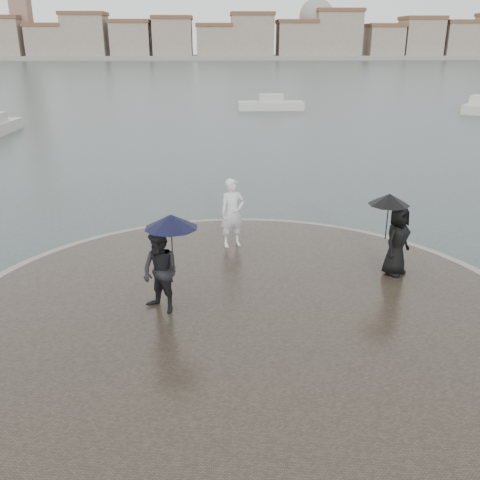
{
  "coord_description": "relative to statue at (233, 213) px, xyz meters",
  "views": [
    {
      "loc": [
        -0.53,
        -6.23,
        5.6
      ],
      "look_at": [
        0.0,
        4.8,
        1.45
      ],
      "focal_mm": 40.0,
      "sensor_mm": 36.0,
      "label": 1
    }
  ],
  "objects": [
    {
      "name": "ground",
      "position": [
        0.08,
        -7.29,
        -1.28
      ],
      "size": [
        400.0,
        400.0,
        0.0
      ],
      "primitive_type": "plane",
      "color": "#2B3835",
      "rests_on": "ground"
    },
    {
      "name": "kerb_ring",
      "position": [
        0.08,
        -3.79,
        -1.12
      ],
      "size": [
        12.5,
        12.5,
        0.32
      ],
      "primitive_type": "cylinder",
      "color": "gray",
      "rests_on": "ground"
    },
    {
      "name": "quay_tip",
      "position": [
        0.08,
        -3.79,
        -1.1
      ],
      "size": [
        11.9,
        11.9,
        0.36
      ],
      "primitive_type": "cylinder",
      "color": "#2D261E",
      "rests_on": "ground"
    },
    {
      "name": "statue",
      "position": [
        0.0,
        0.0,
        0.0
      ],
      "size": [
        0.78,
        0.64,
        1.85
      ],
      "primitive_type": "imported",
      "rotation": [
        0.0,
        0.0,
        0.34
      ],
      "color": "silver",
      "rests_on": "quay_tip"
    },
    {
      "name": "visitor_left",
      "position": [
        -1.51,
        -3.61,
        0.2
      ],
      "size": [
        1.31,
        1.14,
        2.04
      ],
      "color": "black",
      "rests_on": "quay_tip"
    },
    {
      "name": "visitor_right",
      "position": [
        3.72,
        -2.02,
        0.15
      ],
      "size": [
        1.21,
        1.05,
        1.95
      ],
      "color": "black",
      "rests_on": "quay_tip"
    },
    {
      "name": "far_skyline",
      "position": [
        -6.21,
        153.42,
        4.33
      ],
      "size": [
        260.0,
        20.0,
        37.0
      ],
      "color": "gray",
      "rests_on": "ground"
    },
    {
      "name": "boats",
      "position": [
        3.83,
        28.09,
        -0.91
      ],
      "size": [
        38.88,
        15.24,
        1.5
      ],
      "color": "beige",
      "rests_on": "ground"
    }
  ]
}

